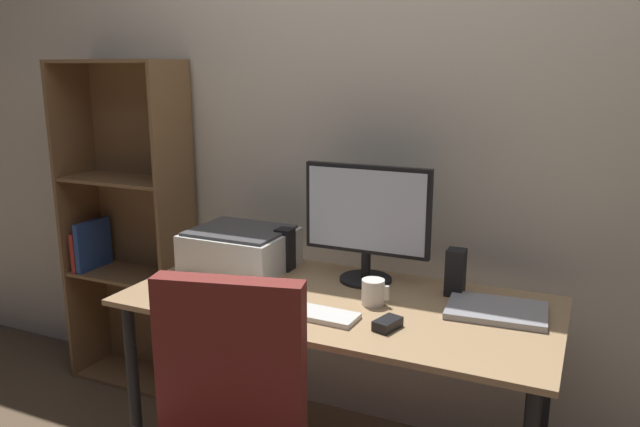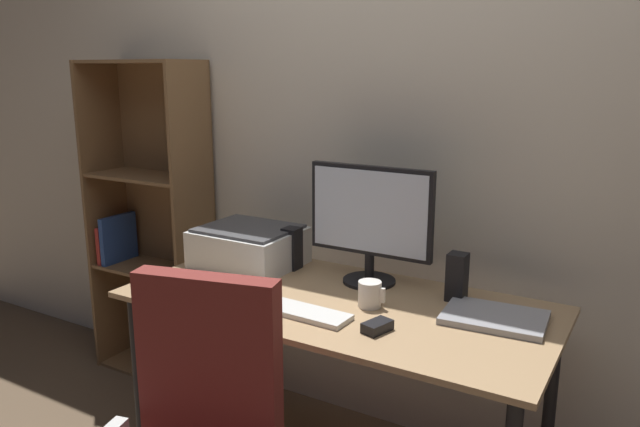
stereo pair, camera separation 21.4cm
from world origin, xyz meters
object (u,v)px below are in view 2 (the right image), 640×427
Objects in this scene: keyboard at (308,313)px; speaker_left at (292,248)px; laptop at (495,317)px; monitor at (370,218)px; printer at (249,246)px; speaker_right at (457,277)px; mouse at (377,326)px; bookshelf at (153,223)px; desk at (336,322)px; coffee_mug at (370,294)px.

speaker_left is at bearing 131.14° from keyboard.
laptop reaches higher than keyboard.
monitor reaches higher than keyboard.
speaker_left is at bearing 15.65° from printer.
printer is (-0.86, -0.05, -0.00)m from speaker_right.
mouse reaches higher than keyboard.
bookshelf reaches higher than speaker_right.
keyboard is 0.18× the size of bookshelf.
monitor reaches higher than speaker_right.
speaker_right is at bearing -5.25° from bookshelf.
speaker_right is at bearing -1.32° from monitor.
monitor is 0.55m from printer.
monitor is 2.87× the size of speaker_right.
keyboard is 1.71× the size of speaker_right.
desk is 0.42m from speaker_left.
monitor is at bearing 87.64° from keyboard.
desk is 8.86× the size of speaker_left.
desk is 3.08× the size of monitor.
speaker_right is at bearing 0.00° from speaker_left.
mouse is 1.58m from bookshelf.
desk is 0.45m from speaker_right.
printer is (-0.18, -0.05, -0.00)m from speaker_left.
laptop is at bearing 10.23° from desk.
monitor is at bearing 1.32° from speaker_left.
mouse is at bearing -34.07° from speaker_left.
monitor is 0.46m from keyboard.
keyboard is at bearing -162.75° from mouse.
monitor is 0.38m from speaker_left.
desk is at bearing -17.57° from printer.
mouse is at bearing -108.26° from speaker_right.
printer is at bearing 165.73° from coffee_mug.
desk is at bearing -95.55° from monitor.
speaker_left reaches higher than printer.
bookshelf reaches higher than desk.
desk is 0.55m from laptop.
speaker_right is (0.34, -0.01, -0.17)m from monitor.
coffee_mug reaches higher than keyboard.
mouse is 0.41m from speaker_right.
coffee_mug is at bearing -170.55° from laptop.
bookshelf reaches higher than speaker_left.
printer is at bearing -176.69° from speaker_right.
coffee_mug is 0.50m from speaker_left.
laptop is at bearing 13.72° from coffee_mug.
laptop is at bearing -13.37° from monitor.
desk is 0.20m from keyboard.
laptop is (0.53, 0.10, 0.10)m from desk.
desk is 0.55m from printer.
monitor is 1.30m from bookshelf.
printer reaches higher than coffee_mug.
desk is 15.81× the size of coffee_mug.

